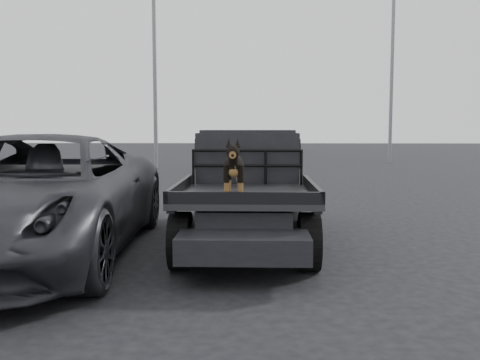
{
  "coord_description": "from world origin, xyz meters",
  "views": [
    {
      "loc": [
        0.31,
        -6.21,
        1.83
      ],
      "look_at": [
        0.12,
        -0.22,
        1.25
      ],
      "focal_mm": 40.0,
      "sensor_mm": 36.0,
      "label": 1
    }
  ],
  "objects_px": {
    "distant_car_b": "(272,144)",
    "parked_suv": "(33,196)",
    "floodlight_mid": "(393,16)",
    "dog": "(234,170)",
    "flatbed_ute": "(247,214)"
  },
  "relations": [
    {
      "from": "distant_car_b",
      "to": "parked_suv",
      "type": "bearing_deg",
      "value": -78.59
    },
    {
      "from": "parked_suv",
      "to": "floodlight_mid",
      "type": "relative_size",
      "value": 0.45
    },
    {
      "from": "parked_suv",
      "to": "floodlight_mid",
      "type": "bearing_deg",
      "value": 61.12
    },
    {
      "from": "dog",
      "to": "distant_car_b",
      "type": "height_order",
      "value": "dog"
    },
    {
      "from": "dog",
      "to": "parked_suv",
      "type": "height_order",
      "value": "parked_suv"
    },
    {
      "from": "dog",
      "to": "floodlight_mid",
      "type": "xyz_separation_m",
      "value": [
        7.35,
        21.66,
        6.3
      ]
    },
    {
      "from": "floodlight_mid",
      "to": "dog",
      "type": "bearing_deg",
      "value": -108.74
    },
    {
      "from": "dog",
      "to": "floodlight_mid",
      "type": "height_order",
      "value": "floodlight_mid"
    },
    {
      "from": "flatbed_ute",
      "to": "parked_suv",
      "type": "xyz_separation_m",
      "value": [
        -3.02,
        -1.07,
        0.41
      ]
    },
    {
      "from": "flatbed_ute",
      "to": "parked_suv",
      "type": "distance_m",
      "value": 3.23
    },
    {
      "from": "dog",
      "to": "parked_suv",
      "type": "distance_m",
      "value": 2.96
    },
    {
      "from": "flatbed_ute",
      "to": "distant_car_b",
      "type": "relative_size",
      "value": 1.09
    },
    {
      "from": "distant_car_b",
      "to": "floodlight_mid",
      "type": "height_order",
      "value": "floodlight_mid"
    },
    {
      "from": "flatbed_ute",
      "to": "floodlight_mid",
      "type": "relative_size",
      "value": 0.39
    },
    {
      "from": "flatbed_ute",
      "to": "distant_car_b",
      "type": "xyz_separation_m",
      "value": [
        1.31,
        30.67,
        0.26
      ]
    }
  ]
}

